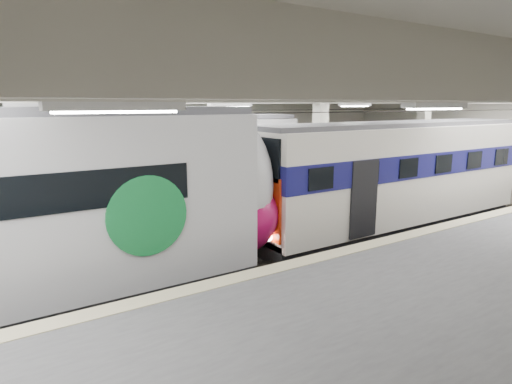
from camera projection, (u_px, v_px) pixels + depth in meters
station_hall at (296, 167)px, 12.01m from camera, size 36.00×24.00×5.75m
modern_emu at (20, 216)px, 10.01m from camera, size 15.47×3.19×4.91m
older_rer at (394, 174)px, 16.96m from camera, size 12.95×2.86×4.29m
far_train at (128, 173)px, 16.75m from camera, size 14.32×3.47×4.53m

